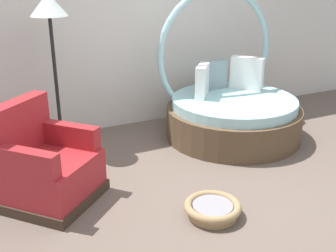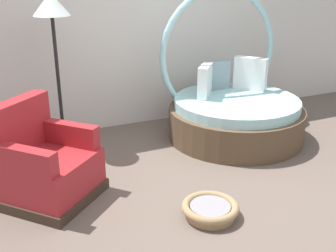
{
  "view_description": "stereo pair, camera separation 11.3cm",
  "coord_description": "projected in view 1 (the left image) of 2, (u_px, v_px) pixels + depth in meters",
  "views": [
    {
      "loc": [
        -2.02,
        -3.03,
        2.09
      ],
      "look_at": [
        -0.29,
        0.55,
        0.55
      ],
      "focal_mm": 44.65,
      "sensor_mm": 36.0,
      "label": 1
    },
    {
      "loc": [
        -1.92,
        -3.08,
        2.09
      ],
      "look_at": [
        -0.29,
        0.55,
        0.55
      ],
      "focal_mm": 44.65,
      "sensor_mm": 36.0,
      "label": 2
    }
  ],
  "objects": [
    {
      "name": "red_armchair",
      "position": [
        44.0,
        168.0,
        3.88
      ],
      "size": [
        1.13,
        1.13,
        0.94
      ],
      "color": "#38281E",
      "rests_on": "ground_plane"
    },
    {
      "name": "back_wall",
      "position": [
        132.0,
        15.0,
        5.45
      ],
      "size": [
        8.0,
        0.12,
        2.95
      ],
      "primitive_type": "cube",
      "color": "silver",
      "rests_on": "ground_plane"
    },
    {
      "name": "pet_basket",
      "position": [
        213.0,
        209.0,
        3.7
      ],
      "size": [
        0.51,
        0.51,
        0.13
      ],
      "color": "#9E7F56",
      "rests_on": "ground_plane"
    },
    {
      "name": "floor_lamp",
      "position": [
        50.0,
        21.0,
        4.46
      ],
      "size": [
        0.4,
        0.4,
        1.82
      ],
      "color": "black",
      "rests_on": "ground_plane"
    },
    {
      "name": "ground_plane",
      "position": [
        219.0,
        192.0,
        4.12
      ],
      "size": [
        8.0,
        8.0,
        0.02
      ],
      "primitive_type": "cube",
      "color": "#66564C"
    },
    {
      "name": "round_daybed",
      "position": [
        230.0,
        108.0,
        5.38
      ],
      "size": [
        1.71,
        1.71,
        1.86
      ],
      "color": "brown",
      "rests_on": "ground_plane"
    }
  ]
}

